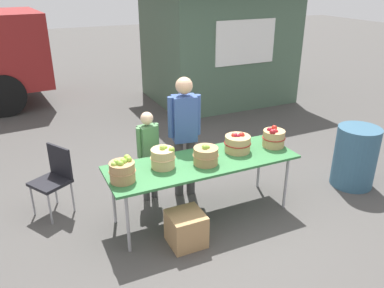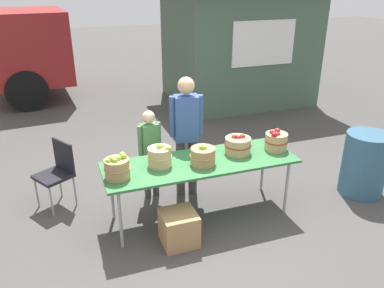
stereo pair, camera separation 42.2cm
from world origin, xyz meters
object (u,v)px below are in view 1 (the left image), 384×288
at_px(folding_chair, 54,175).
at_px(apple_basket_green_0, 122,171).
at_px(apple_basket_red_1, 274,137).
at_px(vendor_adult, 184,128).
at_px(produce_crate, 186,229).
at_px(market_table, 203,164).
at_px(child_customer, 148,149).
at_px(apple_basket_green_1, 163,157).
at_px(trash_barrel, 355,157).
at_px(apple_basket_green_2, 206,155).
at_px(apple_basket_red_0, 238,143).

bearing_deg(folding_chair, apple_basket_green_0, 3.34).
relative_size(apple_basket_red_1, vendor_adult, 0.18).
bearing_deg(produce_crate, vendor_adult, 66.67).
distance_m(market_table, apple_basket_green_0, 1.00).
bearing_deg(child_customer, market_table, 112.62).
height_order(apple_basket_green_1, trash_barrel, apple_basket_green_1).
height_order(apple_basket_green_1, apple_basket_green_2, apple_basket_green_1).
bearing_deg(vendor_adult, produce_crate, 75.84).
bearing_deg(produce_crate, child_customer, 92.10).
relative_size(apple_basket_red_0, folding_chair, 0.39).
distance_m(vendor_adult, child_customer, 0.54).
bearing_deg(apple_basket_green_2, apple_basket_green_1, 165.13).
xyz_separation_m(apple_basket_green_1, apple_basket_green_2, (0.48, -0.13, -0.01)).
distance_m(apple_basket_green_0, apple_basket_green_1, 0.52).
distance_m(trash_barrel, produce_crate, 2.72).
bearing_deg(apple_basket_green_0, apple_basket_red_1, 2.25).
distance_m(market_table, vendor_adult, 0.62).
bearing_deg(apple_basket_red_1, apple_basket_green_0, -177.75).
bearing_deg(vendor_adult, apple_basket_red_1, 159.70).
height_order(apple_basket_red_0, produce_crate, apple_basket_red_0).
distance_m(child_customer, trash_barrel, 2.89).
xyz_separation_m(apple_basket_green_0, folding_chair, (-0.63, 0.93, -0.36)).
relative_size(apple_basket_red_0, apple_basket_red_1, 1.13).
relative_size(market_table, folding_chair, 2.67).
xyz_separation_m(vendor_adult, child_customer, (-0.47, 0.08, -0.24)).
bearing_deg(apple_basket_red_0, trash_barrel, -8.90).
xyz_separation_m(apple_basket_green_0, child_customer, (0.53, 0.72, -0.15)).
distance_m(folding_chair, produce_crate, 1.79).
xyz_separation_m(apple_basket_green_0, apple_basket_green_2, (0.99, -0.00, -0.01)).
bearing_deg(apple_basket_green_0, trash_barrel, -2.44).
xyz_separation_m(apple_basket_green_0, vendor_adult, (1.01, 0.64, 0.09)).
height_order(apple_basket_green_0, folding_chair, apple_basket_green_0).
bearing_deg(apple_basket_green_2, apple_basket_green_0, 179.74).
height_order(apple_basket_green_2, vendor_adult, vendor_adult).
bearing_deg(child_customer, apple_basket_green_0, 41.29).
xyz_separation_m(market_table, apple_basket_green_2, (-0.00, -0.08, 0.15)).
bearing_deg(apple_basket_green_0, apple_basket_red_0, 5.26).
relative_size(apple_basket_red_1, child_customer, 0.24).
relative_size(apple_basket_green_1, apple_basket_red_0, 0.86).
relative_size(apple_basket_green_0, folding_chair, 0.34).
relative_size(market_table, apple_basket_green_2, 7.52).
bearing_deg(produce_crate, apple_basket_green_0, 147.90).
bearing_deg(apple_basket_red_0, apple_basket_red_1, -6.80).
distance_m(apple_basket_red_1, folding_chair, 2.79).
xyz_separation_m(apple_basket_green_2, child_customer, (-0.45, 0.73, -0.14)).
bearing_deg(produce_crate, apple_basket_green_1, 97.71).
xyz_separation_m(apple_basket_green_1, trash_barrel, (2.77, -0.26, -0.44)).
distance_m(apple_basket_green_2, apple_basket_red_1, 1.02).
bearing_deg(apple_basket_green_1, market_table, -6.06).
distance_m(apple_basket_green_2, produce_crate, 0.86).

